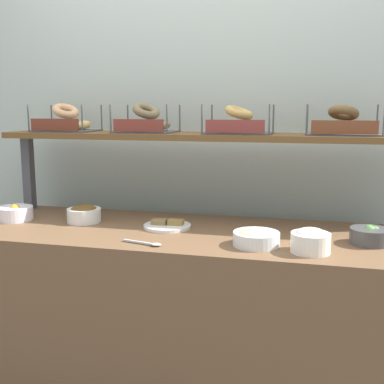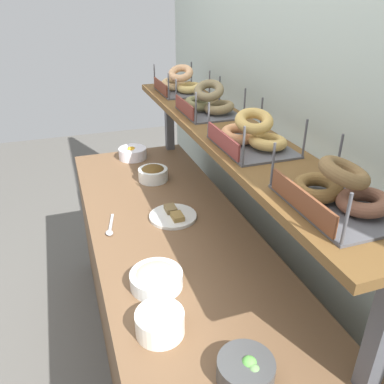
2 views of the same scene
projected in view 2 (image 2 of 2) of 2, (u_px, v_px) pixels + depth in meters
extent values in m
plane|color=#595651|center=(175.00, 357.00, 2.16)|extent=(8.00, 8.00, 0.00)
cube|color=#AEBCB1|center=(286.00, 140.00, 1.77)|extent=(3.21, 0.06, 2.40)
cube|color=brown|center=(173.00, 298.00, 1.97)|extent=(2.01, 0.70, 0.85)
cube|color=#4C4C51|center=(169.00, 120.00, 2.55)|extent=(0.05, 0.05, 0.40)
cube|color=#4C4C51|center=(381.00, 333.00, 0.97)|extent=(0.05, 0.05, 0.40)
cube|color=brown|center=(229.00, 133.00, 1.66)|extent=(1.97, 0.32, 0.03)
cylinder|color=white|center=(160.00, 323.00, 1.21)|extent=(0.15, 0.15, 0.08)
ellipsoid|color=white|center=(160.00, 315.00, 1.19)|extent=(0.12, 0.12, 0.05)
cylinder|color=#424344|center=(246.00, 370.00, 1.07)|extent=(0.16, 0.16, 0.07)
sphere|color=#499C4A|center=(247.00, 362.00, 1.06)|extent=(0.03, 0.03, 0.03)
sphere|color=#679455|center=(254.00, 370.00, 1.04)|extent=(0.03, 0.03, 0.03)
sphere|color=#5AAA45|center=(249.00, 364.00, 1.06)|extent=(0.04, 0.04, 0.04)
cylinder|color=white|center=(156.00, 279.00, 1.41)|extent=(0.19, 0.19, 0.06)
ellipsoid|color=#F6DE96|center=(156.00, 274.00, 1.40)|extent=(0.15, 0.15, 0.04)
cylinder|color=white|center=(153.00, 174.00, 2.19)|extent=(0.16, 0.16, 0.07)
ellipsoid|color=brown|center=(153.00, 170.00, 2.18)|extent=(0.13, 0.13, 0.05)
cylinder|color=white|center=(133.00, 153.00, 2.48)|extent=(0.17, 0.17, 0.07)
sphere|color=orange|center=(132.00, 150.00, 2.47)|extent=(0.03, 0.03, 0.03)
sphere|color=orange|center=(131.00, 151.00, 2.45)|extent=(0.03, 0.03, 0.03)
sphere|color=#F6A825|center=(131.00, 151.00, 2.45)|extent=(0.05, 0.05, 0.05)
sphere|color=orange|center=(132.00, 150.00, 2.47)|extent=(0.03, 0.03, 0.03)
sphere|color=gold|center=(132.00, 150.00, 2.47)|extent=(0.04, 0.04, 0.04)
cylinder|color=white|center=(173.00, 216.00, 1.84)|extent=(0.22, 0.22, 0.01)
cube|color=olive|center=(171.00, 209.00, 1.86)|extent=(0.07, 0.05, 0.02)
cube|color=olive|center=(177.00, 216.00, 1.80)|extent=(0.07, 0.05, 0.02)
cube|color=#B7B7BC|center=(111.00, 222.00, 1.79)|extent=(0.14, 0.04, 0.01)
ellipsoid|color=#B7B7BC|center=(109.00, 233.00, 1.71)|extent=(0.04, 0.03, 0.01)
cube|color=#4C4C51|center=(181.00, 92.00, 2.24)|extent=(0.31, 0.24, 0.01)
cylinder|color=#4C4C51|center=(154.00, 76.00, 2.31)|extent=(0.01, 0.01, 0.14)
cylinder|color=#4C4C51|center=(169.00, 87.00, 2.05)|extent=(0.01, 0.01, 0.14)
cylinder|color=#4C4C51|center=(191.00, 74.00, 2.37)|extent=(0.01, 0.01, 0.14)
cylinder|color=#4C4C51|center=(210.00, 84.00, 2.12)|extent=(0.01, 0.01, 0.14)
cube|color=brown|center=(160.00, 87.00, 2.19)|extent=(0.27, 0.01, 0.06)
torus|color=tan|center=(173.00, 84.00, 2.27)|extent=(0.17, 0.16, 0.06)
torus|color=tan|center=(190.00, 88.00, 2.20)|extent=(0.16, 0.16, 0.05)
torus|color=tan|center=(181.00, 73.00, 2.20)|extent=(0.20, 0.20, 0.09)
cube|color=#4C4C51|center=(208.00, 112.00, 1.86)|extent=(0.30, 0.24, 0.01)
cylinder|color=#4C4C51|center=(176.00, 94.00, 1.92)|extent=(0.01, 0.01, 0.14)
cylinder|color=#4C4C51|center=(196.00, 109.00, 1.68)|extent=(0.01, 0.01, 0.14)
cylinder|color=#4C4C51|center=(220.00, 90.00, 1.99)|extent=(0.01, 0.01, 0.14)
cylinder|color=#4C4C51|center=(245.00, 104.00, 1.74)|extent=(0.01, 0.01, 0.14)
cube|color=brown|center=(184.00, 107.00, 1.81)|extent=(0.25, 0.01, 0.06)
torus|color=olive|center=(199.00, 103.00, 1.88)|extent=(0.20, 0.20, 0.06)
torus|color=olive|center=(219.00, 107.00, 1.82)|extent=(0.18, 0.18, 0.06)
torus|color=olive|center=(209.00, 90.00, 1.82)|extent=(0.20, 0.20, 0.10)
cube|color=#4C4C51|center=(252.00, 146.00, 1.46)|extent=(0.32, 0.24, 0.01)
cylinder|color=#4C4C51|center=(209.00, 120.00, 1.53)|extent=(0.01, 0.01, 0.14)
cylinder|color=#4C4C51|center=(244.00, 147.00, 1.27)|extent=(0.01, 0.01, 0.14)
cylinder|color=#4C4C51|center=(261.00, 115.00, 1.60)|extent=(0.01, 0.01, 0.14)
cylinder|color=#4C4C51|center=(305.00, 139.00, 1.33)|extent=(0.01, 0.01, 0.14)
cube|color=brown|center=(223.00, 141.00, 1.41)|extent=(0.27, 0.01, 0.06)
torus|color=tan|center=(239.00, 134.00, 1.49)|extent=(0.16, 0.16, 0.06)
torus|color=tan|center=(268.00, 142.00, 1.42)|extent=(0.18, 0.18, 0.05)
torus|color=tan|center=(254.00, 121.00, 1.42)|extent=(0.18, 0.18, 0.08)
cube|color=#4C4C51|center=(338.00, 205.00, 1.06)|extent=(0.33, 0.24, 0.01)
cylinder|color=#4C4C51|center=(273.00, 166.00, 1.13)|extent=(0.01, 0.01, 0.14)
cylinder|color=#4C4C51|center=(346.00, 221.00, 0.86)|extent=(0.01, 0.01, 0.14)
cylinder|color=#4C4C51|center=(339.00, 156.00, 1.20)|extent=(0.01, 0.01, 0.14)
cube|color=brown|center=(301.00, 200.00, 1.01)|extent=(0.28, 0.01, 0.06)
torus|color=brown|center=(317.00, 188.00, 1.09)|extent=(0.17, 0.17, 0.05)
torus|color=brown|center=(364.00, 202.00, 1.02)|extent=(0.20, 0.20, 0.05)
torus|color=brown|center=(344.00, 172.00, 1.02)|extent=(0.19, 0.19, 0.08)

